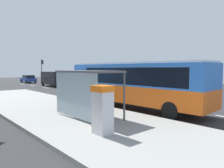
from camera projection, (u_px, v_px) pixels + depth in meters
ground_plane at (60, 91)px, 26.47m from camera, size 56.00×92.00×0.04m
sidewalk_platform at (59, 111)px, 13.27m from camera, size 6.20×30.00×0.18m
lane_stripe_seg_1 at (161, 106)px, 15.44m from camera, size 0.16×2.20×0.01m
lane_stripe_seg_2 at (115, 99)px, 19.17m from camera, size 0.16×2.20×0.01m
lane_stripe_seg_3 at (84, 94)px, 22.90m from camera, size 0.16×2.20×0.01m
lane_stripe_seg_4 at (62, 90)px, 26.63m from camera, size 0.16×2.20×0.01m
lane_stripe_seg_5 at (45, 88)px, 30.37m from camera, size 0.16×2.20×0.01m
lane_stripe_seg_6 at (32, 86)px, 34.10m from camera, size 0.16×2.20×0.01m
lane_stripe_seg_7 at (22, 84)px, 37.83m from camera, size 0.16×2.20×0.01m
bus at (132, 82)px, 14.78m from camera, size 2.85×11.08×3.21m
white_van at (53, 78)px, 32.64m from camera, size 2.22×5.28×2.30m
sedan_near at (28, 79)px, 40.95m from camera, size 1.92×4.44×1.52m
ticket_machine at (103, 109)px, 8.33m from camera, size 0.66×0.76×1.94m
recycling_bin_orange at (96, 101)px, 13.97m from camera, size 0.52×0.52×0.95m
recycling_bin_green at (90, 99)px, 14.50m from camera, size 0.52×0.52×0.95m
recycling_bin_blue at (84, 98)px, 15.02m from camera, size 0.52×0.52×0.95m
traffic_light_near_side at (42, 67)px, 43.53m from camera, size 0.49×0.28×4.64m
bus_shelter at (83, 82)px, 11.03m from camera, size 1.80×4.00×2.50m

